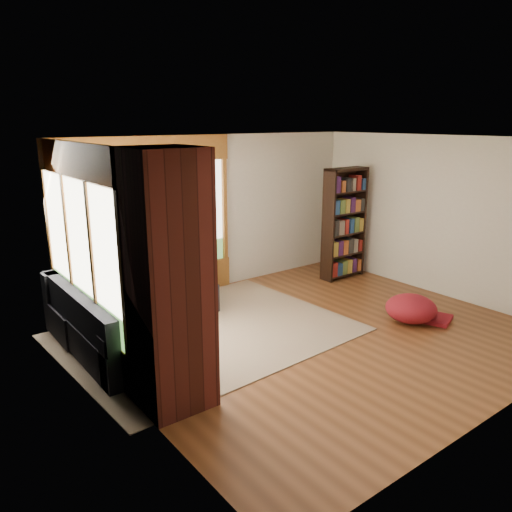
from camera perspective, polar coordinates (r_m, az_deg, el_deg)
floor at (r=6.99m, az=6.98°, el=-8.68°), size 5.50×5.50×0.00m
ceiling at (r=6.40m, az=7.75°, el=13.12°), size 5.50×5.50×0.00m
wall_back at (r=8.49m, az=-4.58°, el=4.90°), size 5.50×0.04×2.60m
wall_front at (r=5.18m, az=27.11°, el=-3.64°), size 5.50×0.04×2.60m
wall_left at (r=5.10m, az=-15.33°, el=-2.74°), size 0.04×5.00×2.60m
wall_right at (r=8.70m, az=20.43°, el=4.22°), size 0.04×5.00×2.60m
windows_back at (r=7.89m, az=-11.82°, el=4.18°), size 2.82×0.10×1.90m
windows_left at (r=6.19m, az=-19.36°, el=0.58°), size 0.10×2.62×1.90m
roller_blind at (r=6.90m, az=-21.62°, el=5.22°), size 0.03×0.72×0.90m
brick_chimney at (r=4.93m, az=-10.02°, el=-3.04°), size 0.70×0.70×2.60m
sectional_sofa at (r=7.19m, az=-14.09°, el=-5.74°), size 2.20×2.20×0.80m
area_rug at (r=6.96m, az=-5.57°, el=-8.69°), size 3.90×3.06×0.01m
bookshelf at (r=9.20m, az=10.06°, el=3.66°), size 0.86×0.29×2.01m
pouf at (r=7.57m, az=17.31°, el=-5.66°), size 0.80×0.80×0.39m
dog_tan at (r=7.39m, az=-12.70°, el=-1.15°), size 0.99×0.96×0.49m
dog_brindle at (r=6.44m, az=-12.19°, el=-4.09°), size 0.52×0.75×0.38m
throw_pillows at (r=7.12m, az=-13.87°, el=-1.81°), size 1.98×1.68×0.45m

